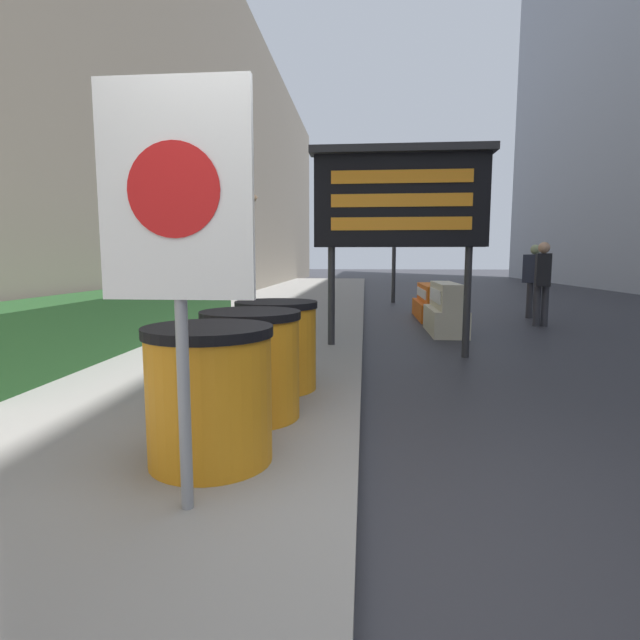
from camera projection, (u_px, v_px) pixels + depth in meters
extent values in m
plane|color=#2D2D33|center=(357.00, 532.00, 2.54)|extent=(120.00, 120.00, 0.00)
cube|color=gray|center=(185.00, 104.00, 11.98)|extent=(0.40, 50.40, 10.15)
cube|color=#1E421E|center=(138.00, 312.00, 7.88)|extent=(0.90, 7.67, 0.75)
cylinder|color=#4C3D2D|center=(219.00, 251.00, 12.23)|extent=(0.36, 0.36, 2.79)
cylinder|color=#4C3D2D|center=(211.00, 200.00, 12.46)|extent=(0.85, 0.76, 1.21)
cylinder|color=#4C3D2D|center=(223.00, 174.00, 11.29)|extent=(1.48, 0.92, 1.21)
cylinder|color=#4C3D2D|center=(198.00, 203.00, 11.43)|extent=(1.50, 0.76, 1.38)
cylinder|color=orange|center=(210.00, 399.00, 3.01)|extent=(0.74, 0.74, 0.77)
cylinder|color=black|center=(208.00, 331.00, 2.95)|extent=(0.77, 0.77, 0.06)
cylinder|color=orange|center=(251.00, 368.00, 3.85)|extent=(0.74, 0.74, 0.77)
cylinder|color=black|center=(250.00, 315.00, 3.80)|extent=(0.77, 0.77, 0.06)
cylinder|color=orange|center=(277.00, 348.00, 4.70)|extent=(0.74, 0.74, 0.77)
cylinder|color=black|center=(276.00, 305.00, 4.65)|extent=(0.77, 0.77, 0.06)
cylinder|color=gray|center=(183.00, 355.00, 2.38)|extent=(0.06, 0.06, 1.54)
cube|color=white|center=(175.00, 190.00, 2.27)|extent=(0.72, 0.04, 1.00)
cylinder|color=red|center=(173.00, 190.00, 2.24)|extent=(0.43, 0.01, 0.43)
cylinder|color=#28282B|center=(331.00, 302.00, 7.07)|extent=(0.10, 0.10, 1.54)
cylinder|color=#28282B|center=(467.00, 303.00, 6.90)|extent=(0.10, 0.10, 1.54)
cube|color=black|center=(400.00, 201.00, 6.81)|extent=(2.36, 0.24, 1.24)
cube|color=#28282B|center=(402.00, 149.00, 6.66)|extent=(2.48, 0.34, 0.10)
cube|color=orange|center=(402.00, 176.00, 6.65)|extent=(1.88, 0.02, 0.17)
cube|color=orange|center=(401.00, 200.00, 6.69)|extent=(1.88, 0.02, 0.17)
cube|color=orange|center=(401.00, 224.00, 6.72)|extent=(1.88, 0.02, 0.17)
cube|color=beige|center=(445.00, 321.00, 9.22)|extent=(0.61, 1.65, 0.47)
cube|color=beige|center=(446.00, 295.00, 9.17)|extent=(0.37, 1.65, 0.47)
cube|color=white|center=(435.00, 295.00, 9.18)|extent=(0.02, 1.32, 0.23)
cube|color=orange|center=(429.00, 310.00, 11.50)|extent=(0.59, 2.13, 0.39)
cube|color=orange|center=(430.00, 293.00, 11.45)|extent=(0.35, 2.13, 0.39)
cube|color=white|center=(421.00, 293.00, 11.47)|extent=(0.02, 1.70, 0.20)
cube|color=black|center=(430.00, 319.00, 11.23)|extent=(0.39, 0.39, 0.04)
cone|color=#EA560F|center=(431.00, 303.00, 11.18)|extent=(0.31, 0.31, 0.66)
cylinder|color=white|center=(431.00, 302.00, 11.18)|extent=(0.18, 0.18, 0.09)
cylinder|color=#2D2D30|center=(394.00, 242.00, 15.35)|extent=(0.12, 0.12, 3.74)
cube|color=#23281E|center=(395.00, 193.00, 15.02)|extent=(0.28, 0.28, 0.84)
sphere|color=#360605|center=(396.00, 183.00, 14.83)|extent=(0.15, 0.15, 0.15)
sphere|color=#392C06|center=(396.00, 193.00, 14.87)|extent=(0.15, 0.15, 0.15)
sphere|color=green|center=(396.00, 202.00, 14.90)|extent=(0.15, 0.15, 0.15)
cylinder|color=#333338|center=(537.00, 306.00, 10.11)|extent=(0.14, 0.14, 0.82)
cylinder|color=#333338|center=(545.00, 306.00, 10.10)|extent=(0.14, 0.14, 0.82)
cube|color=black|center=(543.00, 270.00, 10.01)|extent=(0.36, 0.49, 0.65)
sphere|color=tan|center=(544.00, 248.00, 9.96)|extent=(0.23, 0.23, 0.23)
cylinder|color=#333338|center=(529.00, 301.00, 11.52)|extent=(0.13, 0.13, 0.82)
cylinder|color=#333338|center=(536.00, 301.00, 11.50)|extent=(0.13, 0.13, 0.82)
cube|color=#232838|center=(534.00, 269.00, 11.42)|extent=(0.51, 0.49, 0.65)
sphere|color=gray|center=(536.00, 250.00, 11.36)|extent=(0.22, 0.22, 0.22)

